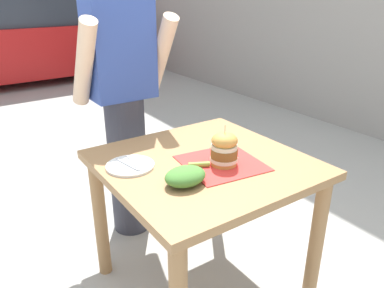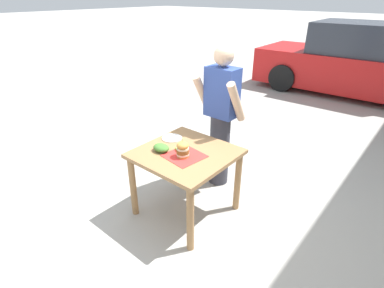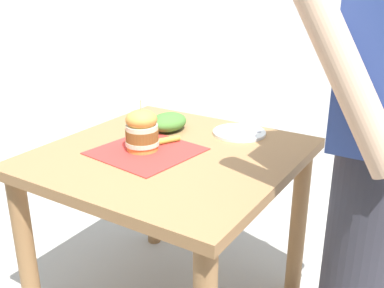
{
  "view_description": "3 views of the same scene",
  "coord_description": "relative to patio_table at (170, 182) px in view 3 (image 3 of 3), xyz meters",
  "views": [
    {
      "loc": [
        -0.95,
        -1.29,
        1.49
      ],
      "look_at": [
        0.0,
        0.1,
        0.79
      ],
      "focal_mm": 35.0,
      "sensor_mm": 36.0,
      "label": 1
    },
    {
      "loc": [
        1.76,
        -1.98,
        2.18
      ],
      "look_at": [
        0.0,
        0.1,
        0.79
      ],
      "focal_mm": 28.0,
      "sensor_mm": 36.0,
      "label": 2
    },
    {
      "loc": [
        1.28,
        0.91,
        1.37
      ],
      "look_at": [
        0.0,
        0.1,
        0.79
      ],
      "focal_mm": 42.0,
      "sensor_mm": 36.0,
      "label": 3
    }
  ],
  "objects": [
    {
      "name": "side_salad",
      "position": [
        -0.2,
        -0.14,
        0.17
      ],
      "size": [
        0.18,
        0.14,
        0.07
      ],
      "primitive_type": "ellipsoid",
      "color": "#477F33",
      "rests_on": "patio_table"
    },
    {
      "name": "patio_table",
      "position": [
        0.0,
        0.0,
        0.0
      ],
      "size": [
        0.91,
        0.91,
        0.74
      ],
      "color": "#9E7247",
      "rests_on": "ground"
    },
    {
      "name": "serving_paper",
      "position": [
        0.05,
        -0.07,
        0.13
      ],
      "size": [
        0.39,
        0.39,
        0.0
      ],
      "primitive_type": "cube",
      "rotation": [
        0.0,
        0.0,
        -0.13
      ],
      "color": "red",
      "rests_on": "patio_table"
    },
    {
      "name": "side_plate_with_forks",
      "position": [
        -0.32,
        0.13,
        0.14
      ],
      "size": [
        0.22,
        0.22,
        0.02
      ],
      "color": "white",
      "rests_on": "patio_table"
    },
    {
      "name": "pickle_spear",
      "position": [
        -0.06,
        -0.05,
        0.14
      ],
      "size": [
        0.1,
        0.07,
        0.02
      ],
      "primitive_type": "cylinder",
      "rotation": [
        0.0,
        1.57,
        2.67
      ],
      "color": "#8EA83D",
      "rests_on": "serving_paper"
    },
    {
      "name": "diner_across_table",
      "position": [
        -0.08,
        0.71,
        0.27
      ],
      "size": [
        0.55,
        0.35,
        1.69
      ],
      "color": "#33333D",
      "rests_on": "ground"
    },
    {
      "name": "sandwich",
      "position": [
        0.05,
        -0.09,
        0.21
      ],
      "size": [
        0.13,
        0.13,
        0.19
      ],
      "color": "gold",
      "rests_on": "serving_paper"
    }
  ]
}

